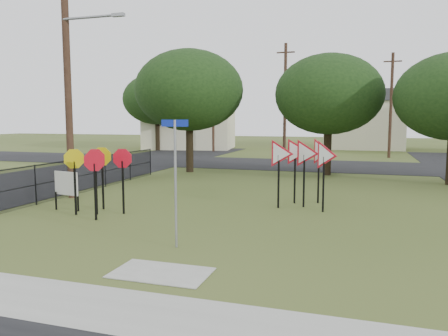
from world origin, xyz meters
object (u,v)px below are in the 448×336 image
(yield_sign_cluster, at_px, (304,156))
(info_board, at_px, (66,185))
(street_name_sign, at_px, (175,175))
(stop_sign_cluster, at_px, (98,165))

(yield_sign_cluster, distance_m, info_board, 8.43)
(street_name_sign, distance_m, yield_sign_cluster, 6.51)
(info_board, bearing_deg, stop_sign_cluster, -7.99)
(stop_sign_cluster, distance_m, yield_sign_cluster, 7.18)
(info_board, bearing_deg, yield_sign_cluster, 22.31)
(street_name_sign, bearing_deg, yield_sign_cluster, 68.87)
(stop_sign_cluster, xyz_separation_m, yield_sign_cluster, (6.33, 3.38, 0.18))
(info_board, bearing_deg, street_name_sign, -28.13)
(stop_sign_cluster, xyz_separation_m, info_board, (-1.43, 0.20, -0.75))
(street_name_sign, xyz_separation_m, yield_sign_cluster, (2.35, 6.07, 0.04))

